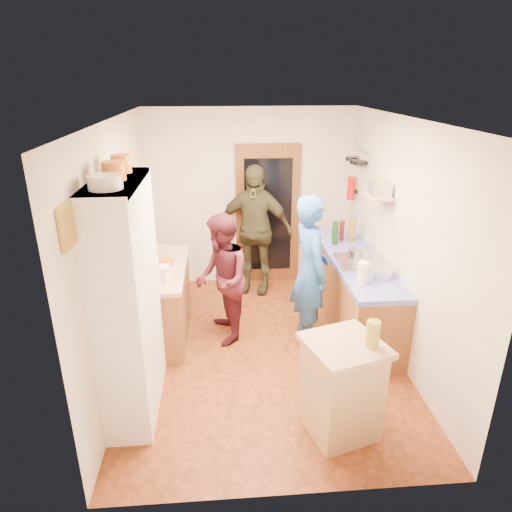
{
  "coord_description": "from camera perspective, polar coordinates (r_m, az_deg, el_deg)",
  "views": [
    {
      "loc": [
        -0.45,
        -4.54,
        2.99
      ],
      "look_at": [
        -0.07,
        0.15,
        1.12
      ],
      "focal_mm": 32.0,
      "sensor_mm": 36.0,
      "label": 1
    }
  ],
  "objects": [
    {
      "name": "floor",
      "position": [
        5.46,
        0.9,
        -11.69
      ],
      "size": [
        3.0,
        4.0,
        0.02
      ],
      "primitive_type": "cube",
      "color": "brown",
      "rests_on": "ground"
    },
    {
      "name": "ceiling",
      "position": [
        4.58,
        1.1,
        16.88
      ],
      "size": [
        3.0,
        4.0,
        0.02
      ],
      "primitive_type": "cube",
      "color": "silver",
      "rests_on": "ground"
    },
    {
      "name": "wall_back",
      "position": [
        6.78,
        -0.67,
        7.2
      ],
      "size": [
        3.0,
        0.02,
        2.6
      ],
      "primitive_type": "cube",
      "color": "silver",
      "rests_on": "ground"
    },
    {
      "name": "wall_front",
      "position": [
        3.08,
        4.7,
        -11.75
      ],
      "size": [
        3.0,
        0.02,
        2.6
      ],
      "primitive_type": "cube",
      "color": "silver",
      "rests_on": "ground"
    },
    {
      "name": "wall_left",
      "position": [
        4.96,
        -16.65,
        0.77
      ],
      "size": [
        0.02,
        4.0,
        2.6
      ],
      "primitive_type": "cube",
      "color": "silver",
      "rests_on": "ground"
    },
    {
      "name": "wall_right",
      "position": [
        5.23,
        17.71,
        1.72
      ],
      "size": [
        0.02,
        4.0,
        2.6
      ],
      "primitive_type": "cube",
      "color": "silver",
      "rests_on": "ground"
    },
    {
      "name": "door_frame",
      "position": [
        6.83,
        1.47,
        5.13
      ],
      "size": [
        0.95,
        0.06,
        2.1
      ],
      "primitive_type": "cube",
      "color": "brown",
      "rests_on": "ground"
    },
    {
      "name": "door_glass",
      "position": [
        6.8,
        1.5,
        5.04
      ],
      "size": [
        0.7,
        0.02,
        1.7
      ],
      "primitive_type": "cube",
      "color": "black",
      "rests_on": "door_frame"
    },
    {
      "name": "hutch_body",
      "position": [
        4.28,
        -15.63,
        -5.46
      ],
      "size": [
        0.4,
        1.2,
        2.2
      ],
      "primitive_type": "cube",
      "color": "white",
      "rests_on": "ground"
    },
    {
      "name": "hutch_top_shelf",
      "position": [
        3.92,
        -17.21,
        8.76
      ],
      "size": [
        0.4,
        1.14,
        0.04
      ],
      "primitive_type": "cube",
      "color": "white",
      "rests_on": "hutch_body"
    },
    {
      "name": "plate_stack",
      "position": [
        3.61,
        -18.33,
        8.77
      ],
      "size": [
        0.25,
        0.25,
        0.11
      ],
      "primitive_type": "cylinder",
      "color": "white",
      "rests_on": "hutch_top_shelf"
    },
    {
      "name": "orange_pot_a",
      "position": [
        3.9,
        -17.37,
        10.13
      ],
      "size": [
        0.19,
        0.19,
        0.15
      ],
      "primitive_type": "cylinder",
      "color": "orange",
      "rests_on": "hutch_top_shelf"
    },
    {
      "name": "orange_pot_b",
      "position": [
        4.2,
        -16.51,
        11.0
      ],
      "size": [
        0.17,
        0.17,
        0.15
      ],
      "primitive_type": "cylinder",
      "color": "orange",
      "rests_on": "hutch_top_shelf"
    },
    {
      "name": "left_counter_base",
      "position": [
        5.66,
        -11.76,
        -5.8
      ],
      "size": [
        0.6,
        1.4,
        0.85
      ],
      "primitive_type": "cube",
      "color": "brown",
      "rests_on": "ground"
    },
    {
      "name": "left_counter_top",
      "position": [
        5.47,
        -12.12,
        -1.61
      ],
      "size": [
        0.64,
        1.44,
        0.05
      ],
      "primitive_type": "cube",
      "color": "tan",
      "rests_on": "left_counter_base"
    },
    {
      "name": "toaster",
      "position": [
        5.06,
        -12.17,
        -2.16
      ],
      "size": [
        0.26,
        0.2,
        0.18
      ],
      "primitive_type": "cube",
      "rotation": [
        0.0,
        0.0,
        -0.2
      ],
      "color": "white",
      "rests_on": "left_counter_top"
    },
    {
      "name": "kettle",
      "position": [
        5.31,
        -12.91,
        -1.07
      ],
      "size": [
        0.16,
        0.16,
        0.18
      ],
      "primitive_type": "cylinder",
      "rotation": [
        0.0,
        0.0,
        0.01
      ],
      "color": "white",
      "rests_on": "left_counter_top"
    },
    {
      "name": "orange_bowl",
      "position": [
        5.5,
        -11.26,
        -0.66
      ],
      "size": [
        0.19,
        0.19,
        0.08
      ],
      "primitive_type": "cylinder",
      "rotation": [
        0.0,
        0.0,
        -0.05
      ],
      "color": "orange",
      "rests_on": "left_counter_top"
    },
    {
      "name": "chopping_board",
      "position": [
        5.99,
        -11.31,
        0.92
      ],
      "size": [
        0.34,
        0.27,
        0.02
      ],
      "primitive_type": "cube",
      "rotation": [
        0.0,
        0.0,
        -0.18
      ],
      "color": "tan",
      "rests_on": "left_counter_top"
    },
    {
      "name": "right_counter_base",
      "position": [
        5.89,
        12.19,
        -4.74
      ],
      "size": [
        0.6,
        2.2,
        0.84
      ],
      "primitive_type": "cube",
      "color": "brown",
      "rests_on": "ground"
    },
    {
      "name": "right_counter_top",
      "position": [
        5.71,
        12.54,
        -0.69
      ],
      "size": [
        0.62,
        2.22,
        0.06
      ],
      "primitive_type": "cube",
      "color": "#0706B8",
      "rests_on": "right_counter_base"
    },
    {
      "name": "hob",
      "position": [
        5.56,
        13.0,
        -0.79
      ],
      "size": [
        0.55,
        0.58,
        0.04
      ],
      "primitive_type": "cube",
      "color": "silver",
      "rests_on": "right_counter_top"
    },
    {
      "name": "pot_on_hob",
      "position": [
        5.54,
        12.53,
        0.13
      ],
      "size": [
        0.21,
        0.21,
        0.14
      ],
      "primitive_type": "cylinder",
      "color": "silver",
      "rests_on": "hob"
    },
    {
      "name": "bottle_a",
      "position": [
        6.11,
        9.87,
        2.88
      ],
      "size": [
        0.08,
        0.08,
        0.32
      ],
      "primitive_type": "cylinder",
      "rotation": [
        0.0,
        0.0,
        0.01
      ],
      "color": "#143F14",
      "rests_on": "right_counter_top"
    },
    {
      "name": "bottle_b",
      "position": [
        6.29,
        10.67,
        3.15
      ],
      "size": [
        0.08,
        0.08,
        0.27
      ],
      "primitive_type": "cylinder",
      "rotation": [
        0.0,
        0.0,
        0.19
      ],
      "color": "#591419",
      "rests_on": "right_counter_top"
    },
    {
      "name": "bottle_c",
      "position": [
        6.27,
        11.95,
        3.33
      ],
      "size": [
        0.09,
        0.09,
        0.34
      ],
      "primitive_type": "cylinder",
      "rotation": [
        0.0,
        0.0,
        0.12
      ],
      "color": "olive",
      "rests_on": "right_counter_top"
    },
    {
      "name": "paper_towel",
      "position": [
        5.02,
        13.2,
        -2.05
      ],
      "size": [
        0.14,
        0.14,
        0.25
      ],
      "primitive_type": "cylinder",
      "rotation": [
        0.0,
        0.0,
        0.32
      ],
      "color": "white",
      "rests_on": "right_counter_top"
    },
    {
      "name": "mixing_bowl",
      "position": [
        5.25,
        15.28,
        -2.02
      ],
      "size": [
        0.34,
        0.34,
        0.1
      ],
      "primitive_type": "cylinder",
      "rotation": [
        0.0,
        0.0,
        -0.29
      ],
      "color": "silver",
      "rests_on": "right_counter_top"
    },
    {
      "name": "island_base",
      "position": [
        4.22,
        10.58,
        -16.13
      ],
      "size": [
        0.69,
        0.69,
        0.86
      ],
      "primitive_type": "cube",
      "rotation": [
        0.0,
        0.0,
        0.31
      ],
      "color": "tan",
      "rests_on": "ground"
    },
    {
      "name": "island_top",
      "position": [
        3.96,
        11.03,
        -10.91
      ],
      "size": [
        0.78,
        0.78,
        0.05
      ],
      "primitive_type": "cube",
      "rotation": [
        0.0,
        0.0,
        0.31
      ],
      "color": "tan",
      "rests_on": "island_base"
    },
    {
      "name": "cutting_board",
      "position": [
        3.97,
        10.03,
        -10.61
      ],
      "size": [
        0.42,
        0.37,
        0.02
      ],
      "primitive_type": "cube",
      "rotation": [
        0.0,
        0.0,
        0.31
      ],
      "color": "white",
      "rests_on": "island_top"
    },
    {
      "name": "oil_jar",
      "position": [
        3.9,
        14.39,
        -9.39
      ],
      "size": [
        0.14,
        0.14,
        0.23
      ],
      "primitive_type": "cylinder",
      "rotation": [
        0.0,
        0.0,
        0.31
      ],
      "color": "#AD9E2D",
      "rests_on": "island_top"
    },
    {
      "name": "pan_rail",
      "position": [
        6.43,
        13.05,
        12.69
      ],
      "size": [
        0.02,
        0.65,
        0.02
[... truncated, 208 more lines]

